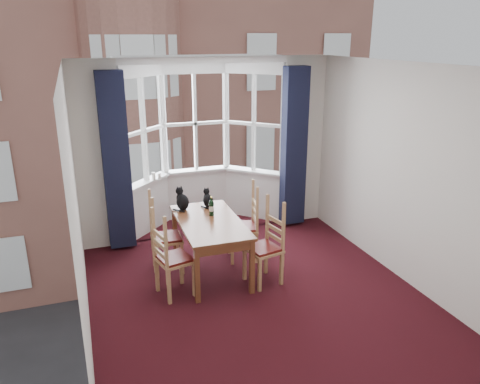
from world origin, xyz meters
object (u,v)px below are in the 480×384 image
wine_bottle (211,207)px  cat_right (208,199)px  cat_left (182,201)px  chair_left_near (168,261)px  chair_right_far (249,228)px  dining_table (210,227)px  chair_right_near (269,248)px  candle_short (159,176)px  candle_tall (154,176)px  chair_left_far (160,239)px

wine_bottle → cat_right: bearing=82.2°
cat_left → cat_right: bearing=-1.1°
chair_left_near → chair_right_far: 1.46m
dining_table → chair_right_near: 0.84m
cat_right → candle_short: bearing=111.0°
chair_right_near → candle_tall: size_ratio=7.32×
dining_table → chair_left_near: chair_left_near is taller
chair_left_far → chair_right_near: bearing=-29.8°
chair_right_far → cat_right: size_ratio=3.30×
cat_left → chair_left_far: bearing=-144.7°
chair_right_far → cat_left: 1.03m
chair_left_near → wine_bottle: wine_bottle is taller
chair_left_far → chair_right_far: same height
dining_table → chair_right_far: bearing=20.7°
chair_right_far → cat_left: size_ratio=2.72×
chair_right_near → candle_short: 2.49m
dining_table → wine_bottle: bearing=66.0°
chair_left_near → cat_left: bearing=66.6°
candle_tall → candle_short: size_ratio=1.29×
candle_short → cat_left: bearing=-85.2°
wine_bottle → candle_short: (-0.43, 1.58, 0.04)m
chair_left_far → cat_right: bearing=19.3°
chair_left_near → chair_right_far: same height
chair_left_far → candle_short: size_ratio=9.41×
dining_table → cat_left: size_ratio=4.45×
cat_right → wine_bottle: (-0.05, -0.35, 0.01)m
chair_right_far → candle_tall: candle_tall is taller
chair_left_near → candle_tall: candle_tall is taller
chair_left_near → candle_tall: (0.21, 2.15, 0.46)m
chair_right_near → chair_right_far: (-0.01, 0.72, 0.00)m
wine_bottle → chair_right_far: bearing=6.6°
candle_tall → cat_left: bearing=-80.5°
chair_left_near → candle_short: candle_short is taller
candle_short → chair_right_far: bearing=-56.8°
chair_right_far → cat_right: cat_right is taller
chair_right_far → cat_right: bearing=151.2°
chair_right_near → cat_left: 1.42m
chair_right_near → candle_tall: (-1.11, 2.21, 0.46)m
chair_right_near → wine_bottle: 0.96m
cat_left → wine_bottle: 0.48m
cat_left → chair_right_far: bearing=-18.2°
dining_table → chair_left_far: size_ratio=1.64×
chair_left_far → chair_right_near: (1.29, -0.74, 0.00)m
chair_left_far → cat_left: cat_left is taller
chair_right_far → cat_left: bearing=161.8°
wine_bottle → candle_tall: bearing=108.6°
dining_table → cat_right: 0.58m
chair_left_near → candle_tall: bearing=84.3°
cat_left → candle_short: (-0.10, 1.22, 0.03)m
chair_left_near → cat_right: (0.79, 0.95, 0.40)m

